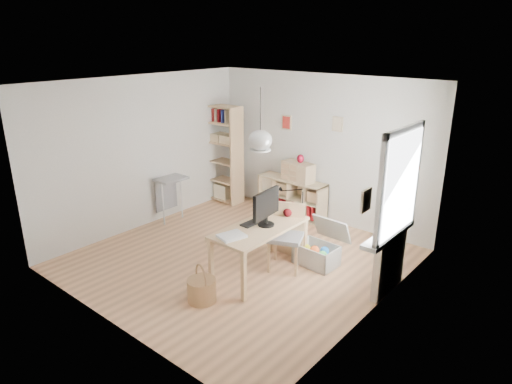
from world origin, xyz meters
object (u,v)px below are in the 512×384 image
Objects in this scene: chair at (287,232)px; drawer_chest at (298,172)px; cube_shelf at (292,199)px; storage_chest at (319,250)px; monitor at (266,206)px; desk at (260,233)px; tall_bookshelf at (223,150)px.

drawer_chest reaches higher than chair.
storage_chest is at bearing -42.67° from cube_shelf.
chair is 1.63× the size of monitor.
monitor is (-0.45, -0.74, 0.83)m from storage_chest.
monitor is at bearing 69.21° from desk.
cube_shelf is at bearing 110.07° from monitor.
tall_bookshelf reaches higher than storage_chest.
tall_bookshelf is 3.18m from chair.
drawer_chest is at bearing -15.43° from cube_shelf.
desk is 3.27m from tall_bookshelf.
monitor is at bearing -133.17° from chair.
tall_bookshelf is at bearing -169.81° from cube_shelf.
monitor is at bearing -63.68° from cube_shelf.
cube_shelf is (-1.02, 2.23, -0.36)m from desk.
chair is at bearing -28.89° from tall_bookshelf.
cube_shelf is 1.44× the size of chair.
monitor is at bearing -118.50° from storage_chest.
cube_shelf is 0.70× the size of tall_bookshelf.
storage_chest is at bearing -37.13° from drawer_chest.
storage_chest is 2.04m from drawer_chest.
desk is 0.40m from monitor.
desk is at bearing -117.41° from storage_chest.
monitor is (2.62, -1.86, -0.05)m from tall_bookshelf.
chair is (2.74, -1.51, -0.53)m from tall_bookshelf.
desk is at bearing -117.03° from monitor.
cube_shelf is at bearing 140.26° from storage_chest.
storage_chest is 1.23× the size of monitor.
desk is 2.40× the size of drawer_chest.
drawer_chest is (-1.03, 1.75, 0.34)m from chair.
desk is 1.07× the size of cube_shelf.
drawer_chest reaches higher than cube_shelf.
tall_bookshelf reaches higher than chair.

